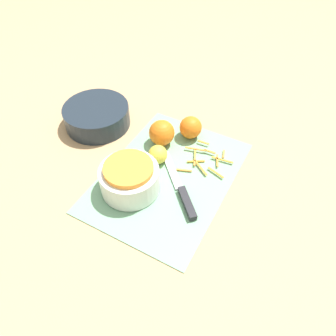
{
  "coord_description": "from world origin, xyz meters",
  "views": [
    {
      "loc": [
        -0.53,
        -0.29,
        0.7
      ],
      "look_at": [
        0.0,
        0.0,
        0.04
      ],
      "focal_mm": 35.0,
      "sensor_mm": 36.0,
      "label": 1
    }
  ],
  "objects_px": {
    "bowl_dark": "(97,116)",
    "orange_left": "(191,127)",
    "lemon": "(158,154)",
    "bowl_speckled": "(130,178)",
    "orange_right": "(162,133)",
    "knife": "(184,195)"
  },
  "relations": [
    {
      "from": "lemon",
      "to": "orange_left",
      "type": "bearing_deg",
      "value": -13.15
    },
    {
      "from": "orange_left",
      "to": "orange_right",
      "type": "bearing_deg",
      "value": 137.41
    },
    {
      "from": "bowl_speckled",
      "to": "knife",
      "type": "relative_size",
      "value": 0.82
    },
    {
      "from": "bowl_dark",
      "to": "lemon",
      "type": "height_order",
      "value": "bowl_dark"
    },
    {
      "from": "orange_left",
      "to": "lemon",
      "type": "xyz_separation_m",
      "value": [
        -0.14,
        0.03,
        -0.01
      ]
    },
    {
      "from": "lemon",
      "to": "orange_right",
      "type": "bearing_deg",
      "value": 21.36
    },
    {
      "from": "bowl_speckled",
      "to": "orange_left",
      "type": "relative_size",
      "value": 2.29
    },
    {
      "from": "orange_left",
      "to": "lemon",
      "type": "distance_m",
      "value": 0.15
    },
    {
      "from": "bowl_speckled",
      "to": "orange_right",
      "type": "distance_m",
      "value": 0.2
    },
    {
      "from": "bowl_speckled",
      "to": "bowl_dark",
      "type": "relative_size",
      "value": 0.75
    },
    {
      "from": "bowl_speckled",
      "to": "knife",
      "type": "distance_m",
      "value": 0.15
    },
    {
      "from": "knife",
      "to": "orange_right",
      "type": "height_order",
      "value": "orange_right"
    },
    {
      "from": "bowl_speckled",
      "to": "bowl_dark",
      "type": "distance_m",
      "value": 0.31
    },
    {
      "from": "knife",
      "to": "orange_right",
      "type": "relative_size",
      "value": 2.47
    },
    {
      "from": "knife",
      "to": "orange_left",
      "type": "relative_size",
      "value": 2.78
    },
    {
      "from": "orange_left",
      "to": "bowl_speckled",
      "type": "bearing_deg",
      "value": 169.64
    },
    {
      "from": "bowl_speckled",
      "to": "orange_left",
      "type": "bearing_deg",
      "value": -10.36
    },
    {
      "from": "orange_right",
      "to": "orange_left",
      "type": "bearing_deg",
      "value": -42.59
    },
    {
      "from": "lemon",
      "to": "bowl_speckled",
      "type": "bearing_deg",
      "value": 172.97
    },
    {
      "from": "orange_right",
      "to": "bowl_dark",
      "type": "bearing_deg",
      "value": 94.26
    },
    {
      "from": "orange_left",
      "to": "orange_right",
      "type": "xyz_separation_m",
      "value": [
        -0.07,
        0.06,
        0.0
      ]
    },
    {
      "from": "bowl_dark",
      "to": "orange_left",
      "type": "distance_m",
      "value": 0.31
    }
  ]
}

